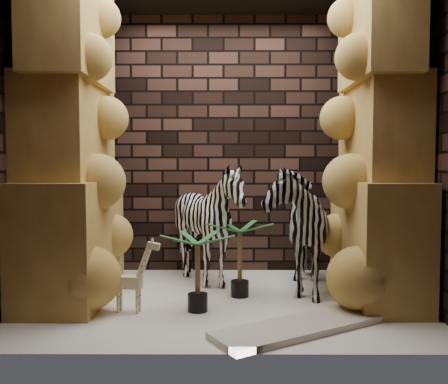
{
  "coord_description": "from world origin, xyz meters",
  "views": [
    {
      "loc": [
        0.03,
        -4.22,
        1.22
      ],
      "look_at": [
        0.01,
        0.15,
        0.99
      ],
      "focal_mm": 37.08,
      "sensor_mm": 36.0,
      "label": 1
    }
  ],
  "objects_px": {
    "palm_front": "(240,259)",
    "zebra_left": "(209,231)",
    "zebra_right": "(295,217)",
    "surfboard": "(314,324)",
    "palm_back": "(198,272)",
    "giraffe_toy": "(129,274)"
  },
  "relations": [
    {
      "from": "zebra_left",
      "to": "palm_front",
      "type": "xyz_separation_m",
      "value": [
        0.31,
        -0.45,
        -0.21
      ]
    },
    {
      "from": "palm_back",
      "to": "surfboard",
      "type": "xyz_separation_m",
      "value": [
        0.92,
        -0.39,
        -0.31
      ]
    },
    {
      "from": "palm_front",
      "to": "surfboard",
      "type": "xyz_separation_m",
      "value": [
        0.55,
        -0.84,
        -0.34
      ]
    },
    {
      "from": "palm_front",
      "to": "zebra_left",
      "type": "bearing_deg",
      "value": 124.98
    },
    {
      "from": "zebra_left",
      "to": "giraffe_toy",
      "type": "height_order",
      "value": "zebra_left"
    },
    {
      "from": "giraffe_toy",
      "to": "palm_back",
      "type": "height_order",
      "value": "palm_back"
    },
    {
      "from": "zebra_right",
      "to": "palm_back",
      "type": "relative_size",
      "value": 2.14
    },
    {
      "from": "zebra_left",
      "to": "palm_front",
      "type": "bearing_deg",
      "value": -41.46
    },
    {
      "from": "zebra_left",
      "to": "palm_back",
      "type": "relative_size",
      "value": 1.85
    },
    {
      "from": "surfboard",
      "to": "giraffe_toy",
      "type": "bearing_deg",
      "value": 135.48
    },
    {
      "from": "giraffe_toy",
      "to": "palm_front",
      "type": "height_order",
      "value": "palm_front"
    },
    {
      "from": "giraffe_toy",
      "to": "palm_front",
      "type": "distance_m",
      "value": 1.07
    },
    {
      "from": "giraffe_toy",
      "to": "surfboard",
      "type": "xyz_separation_m",
      "value": [
        1.5,
        -0.36,
        -0.3
      ]
    },
    {
      "from": "zebra_left",
      "to": "palm_back",
      "type": "height_order",
      "value": "zebra_left"
    },
    {
      "from": "palm_front",
      "to": "surfboard",
      "type": "relative_size",
      "value": 0.43
    },
    {
      "from": "zebra_left",
      "to": "giraffe_toy",
      "type": "distance_m",
      "value": 1.15
    },
    {
      "from": "surfboard",
      "to": "zebra_left",
      "type": "bearing_deg",
      "value": 92.65
    },
    {
      "from": "zebra_right",
      "to": "surfboard",
      "type": "bearing_deg",
      "value": -85.75
    },
    {
      "from": "palm_back",
      "to": "giraffe_toy",
      "type": "bearing_deg",
      "value": -177.22
    },
    {
      "from": "zebra_right",
      "to": "zebra_left",
      "type": "distance_m",
      "value": 0.9
    },
    {
      "from": "zebra_right",
      "to": "palm_front",
      "type": "distance_m",
      "value": 0.72
    },
    {
      "from": "zebra_right",
      "to": "giraffe_toy",
      "type": "relative_size",
      "value": 2.23
    }
  ]
}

